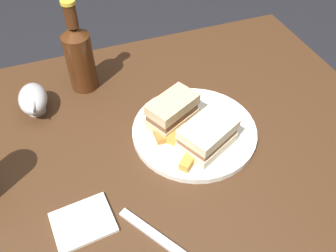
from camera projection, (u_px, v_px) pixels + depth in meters
name	position (u px, v px, depth m)	size (l,w,h in m)	color
dining_table	(148.00, 221.00, 1.10)	(1.15, 0.76, 0.77)	#422816
plate	(194.00, 131.00, 0.83)	(0.28, 0.28, 0.01)	silver
sandwich_half_left	(172.00, 112.00, 0.81)	(0.13, 0.11, 0.07)	#CCB284
sandwich_half_right	(207.00, 136.00, 0.77)	(0.14, 0.12, 0.06)	beige
potato_wedge_front	(178.00, 127.00, 0.81)	(0.05, 0.02, 0.02)	#B77F33
potato_wedge_middle	(160.00, 135.00, 0.80)	(0.04, 0.02, 0.02)	#AD702D
potato_wedge_back	(189.00, 159.00, 0.75)	(0.06, 0.02, 0.02)	gold
potato_wedge_left_edge	(193.00, 148.00, 0.77)	(0.05, 0.02, 0.02)	gold
potato_wedge_right_edge	(176.00, 140.00, 0.79)	(0.04, 0.02, 0.02)	gold
potato_wedge_stray	(192.00, 137.00, 0.79)	(0.05, 0.02, 0.02)	#AD702D
gravy_boat	(33.00, 99.00, 0.85)	(0.07, 0.12, 0.07)	#B7B7BC
cider_bottle	(79.00, 56.00, 0.88)	(0.07, 0.07, 0.24)	#47230F
napkin	(83.00, 222.00, 0.67)	(0.11, 0.09, 0.01)	silver
fork	(159.00, 238.00, 0.65)	(0.18, 0.02, 0.01)	silver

